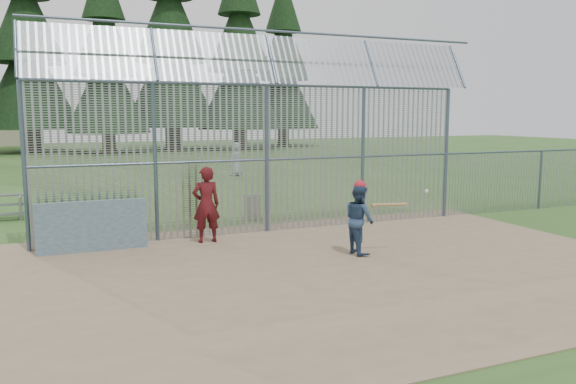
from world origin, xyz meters
name	(u,v)px	position (x,y,z in m)	size (l,w,h in m)	color
ground	(323,262)	(0.00, 0.00, 0.00)	(120.00, 120.00, 0.00)	#2D511E
dirt_infield	(333,267)	(0.00, -0.50, 0.01)	(14.00, 10.00, 0.02)	#756047
dugout_wall	(92,226)	(-4.60, 2.90, 0.62)	(2.50, 0.12, 1.20)	#38566B
batter	(359,219)	(1.07, 0.30, 0.82)	(0.78, 0.61, 1.61)	navy
onlooker	(206,205)	(-1.89, 2.81, 0.98)	(0.70, 0.46, 1.91)	maroon
bg_kid_standing	(237,159)	(3.55, 17.59, 0.89)	(0.87, 0.57, 1.78)	gray
batting_gear	(367,190)	(1.25, 0.26, 1.51)	(1.80, 0.47, 0.63)	red
trash_can	(252,207)	(0.24, 5.44, 0.38)	(0.56, 0.56, 0.82)	#96989E
backstop_fence	(328,145)	(1.81, 3.43, 2.36)	(20.09, 0.81, 5.30)	#47566B
conifer_row	(136,28)	(1.93, 41.51, 10.83)	(38.48, 12.26, 20.20)	#332319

